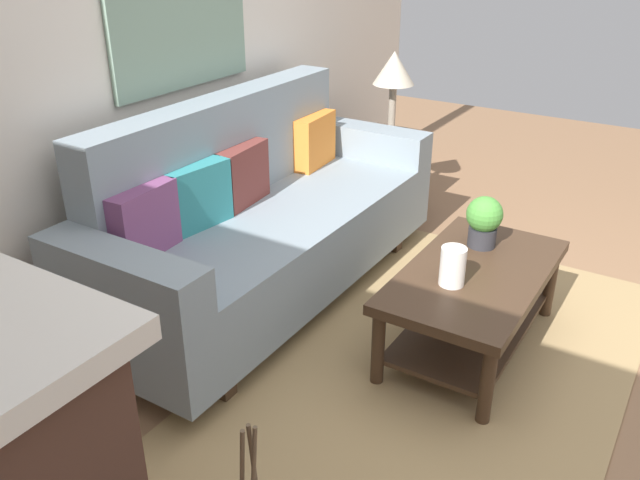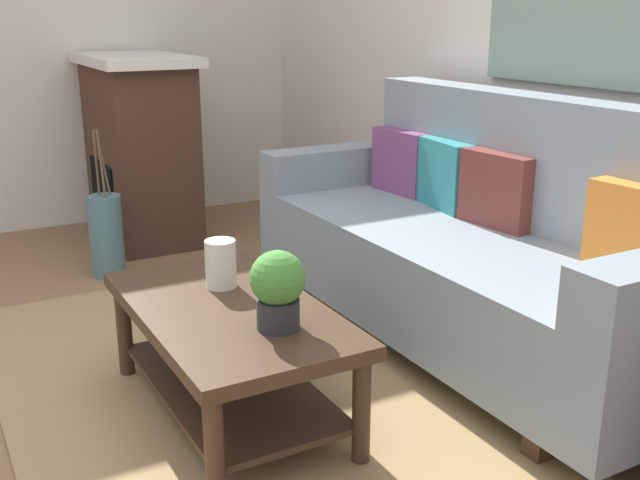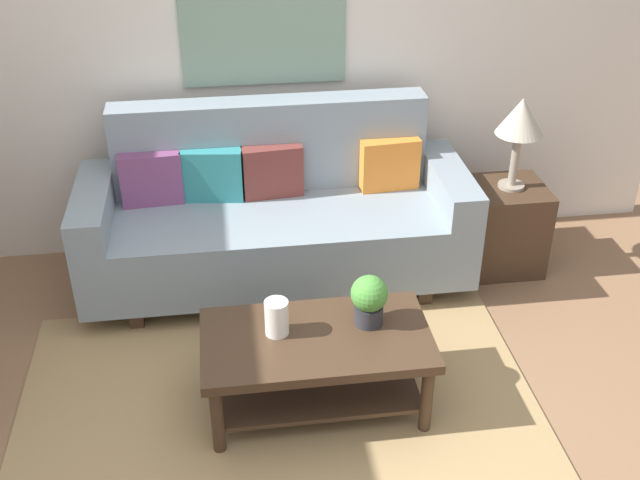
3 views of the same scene
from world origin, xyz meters
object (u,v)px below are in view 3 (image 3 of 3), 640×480
(throw_pillow_maroon, at_px, (272,171))
(tabletop_vase, at_px, (277,318))
(coffee_table, at_px, (316,355))
(couch, at_px, (276,217))
(throw_pillow_teal, at_px, (212,175))
(side_table, at_px, (505,226))
(framed_painting, at_px, (263,15))
(throw_pillow_plum, at_px, (151,179))
(table_lamp, at_px, (520,120))
(potted_plant_tabletop, at_px, (369,299))
(throw_pillow_orange, at_px, (389,164))

(throw_pillow_maroon, distance_m, tabletop_vase, 1.26)
(throw_pillow_maroon, xyz_separation_m, coffee_table, (0.09, -1.29, -0.37))
(couch, height_order, tabletop_vase, couch)
(throw_pillow_teal, bearing_deg, couch, -19.27)
(side_table, height_order, framed_painting, framed_painting)
(throw_pillow_plum, xyz_separation_m, table_lamp, (2.16, -0.17, 0.31))
(coffee_table, height_order, potted_plant_tabletop, potted_plant_tabletop)
(coffee_table, bearing_deg, throw_pillow_teal, 109.11)
(throw_pillow_teal, xyz_separation_m, potted_plant_tabletop, (0.71, -1.23, -0.11))
(tabletop_vase, distance_m, framed_painting, 1.88)
(side_table, bearing_deg, tabletop_vase, -145.10)
(throw_pillow_orange, bearing_deg, potted_plant_tabletop, -106.47)
(throw_pillow_plum, height_order, side_table, throw_pillow_plum)
(throw_pillow_orange, distance_m, side_table, 0.85)
(throw_pillow_maroon, xyz_separation_m, potted_plant_tabletop, (0.35, -1.23, -0.11))
(throw_pillow_teal, height_order, side_table, throw_pillow_teal)
(throw_pillow_plum, bearing_deg, throw_pillow_maroon, 0.00)
(throw_pillow_teal, bearing_deg, coffee_table, -70.89)
(throw_pillow_maroon, bearing_deg, table_lamp, -6.84)
(potted_plant_tabletop, distance_m, side_table, 1.54)
(throw_pillow_maroon, distance_m, framed_painting, 0.91)
(coffee_table, bearing_deg, throw_pillow_plum, 121.94)
(tabletop_vase, xyz_separation_m, table_lamp, (1.54, 1.07, 0.47))
(coffee_table, relative_size, framed_painting, 1.13)
(throw_pillow_maroon, height_order, potted_plant_tabletop, throw_pillow_maroon)
(throw_pillow_orange, distance_m, potted_plant_tabletop, 1.28)
(throw_pillow_orange, xyz_separation_m, tabletop_vase, (-0.81, -1.24, -0.16))
(throw_pillow_orange, height_order, coffee_table, throw_pillow_orange)
(couch, relative_size, throw_pillow_plum, 6.35)
(throw_pillow_maroon, relative_size, potted_plant_tabletop, 1.37)
(throw_pillow_plum, relative_size, tabletop_vase, 1.99)
(throw_pillow_plum, distance_m, framed_painting, 1.16)
(side_table, bearing_deg, potted_plant_tabletop, -135.97)
(couch, distance_m, framed_painting, 1.19)
(throw_pillow_orange, distance_m, coffee_table, 1.48)
(couch, height_order, throw_pillow_maroon, couch)
(couch, xyz_separation_m, side_table, (1.44, -0.05, -0.15))
(table_lamp, bearing_deg, throw_pillow_teal, 174.51)
(coffee_table, height_order, framed_painting, framed_painting)
(coffee_table, height_order, tabletop_vase, tabletop_vase)
(table_lamp, bearing_deg, throw_pillow_plum, 175.42)
(tabletop_vase, height_order, table_lamp, table_lamp)
(throw_pillow_maroon, xyz_separation_m, side_table, (1.44, -0.17, -0.40))
(coffee_table, xyz_separation_m, side_table, (1.35, 1.12, -0.03))
(side_table, distance_m, framed_painting, 1.97)
(throw_pillow_teal, xyz_separation_m, tabletop_vase, (0.27, -1.24, -0.16))
(throw_pillow_orange, bearing_deg, framed_painting, 154.56)
(potted_plant_tabletop, distance_m, table_lamp, 1.57)
(throw_pillow_plum, bearing_deg, table_lamp, -4.58)
(table_lamp, relative_size, framed_painting, 0.58)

